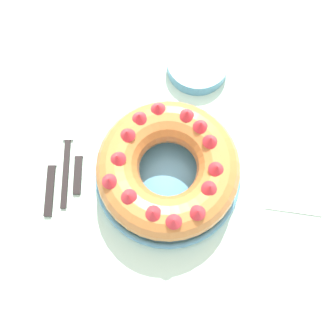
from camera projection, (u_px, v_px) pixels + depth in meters
The scene contains 9 objects.
ground_plane at pixel (170, 225), 1.46m from camera, with size 8.00×8.00×0.00m, color gray.
dining_table at pixel (171, 190), 0.80m from camera, with size 1.28×1.17×0.78m.
serving_dish at pixel (168, 175), 0.71m from camera, with size 0.31×0.31×0.02m.
bundt_cake at pixel (168, 168), 0.66m from camera, with size 0.29×0.29×0.10m.
fork at pixel (67, 153), 0.73m from camera, with size 0.02×0.22×0.01m.
serving_knife at pixel (52, 168), 0.72m from camera, with size 0.02×0.25×0.01m.
cake_knife at pixel (79, 158), 0.73m from camera, with size 0.02×0.19×0.01m.
side_bowl at pixel (197, 66), 0.78m from camera, with size 0.15×0.15×0.03m, color #518EB2.
napkin at pixel (294, 193), 0.71m from camera, with size 0.12×0.08×0.00m, color white.
Camera 1 is at (-0.01, -0.18, 1.47)m, focal length 35.00 mm.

